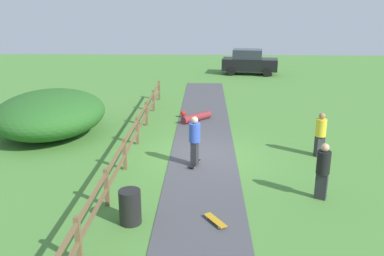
# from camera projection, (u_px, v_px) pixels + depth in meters

# --- Properties ---
(ground_plane) EXTENTS (60.00, 60.00, 0.00)m
(ground_plane) POSITION_uv_depth(u_px,v_px,m) (203.00, 156.00, 14.91)
(ground_plane) COLOR #4C8438
(asphalt_path) EXTENTS (2.40, 28.00, 0.02)m
(asphalt_path) POSITION_uv_depth(u_px,v_px,m) (203.00, 156.00, 14.91)
(asphalt_path) COLOR #47474C
(asphalt_path) RESTS_ON ground_plane
(wooden_fence) EXTENTS (0.12, 18.12, 1.10)m
(wooden_fence) POSITION_uv_depth(u_px,v_px,m) (131.00, 138.00, 14.80)
(wooden_fence) COLOR brown
(wooden_fence) RESTS_ON ground_plane
(bush_large) EXTENTS (4.45, 5.33, 1.85)m
(bush_large) POSITION_uv_depth(u_px,v_px,m) (50.00, 113.00, 17.13)
(bush_large) COLOR #286023
(bush_large) RESTS_ON ground_plane
(trash_bin) EXTENTS (0.56, 0.56, 0.90)m
(trash_bin) POSITION_uv_depth(u_px,v_px,m) (130.00, 207.00, 10.30)
(trash_bin) COLOR black
(trash_bin) RESTS_ON ground_plane
(skater_riding) EXTENTS (0.47, 0.82, 1.73)m
(skater_riding) POSITION_uv_depth(u_px,v_px,m) (195.00, 139.00, 13.77)
(skater_riding) COLOR black
(skater_riding) RESTS_ON asphalt_path
(skater_fallen) EXTENTS (1.51, 1.51, 0.36)m
(skater_fallen) POSITION_uv_depth(u_px,v_px,m) (195.00, 117.00, 19.28)
(skater_fallen) COLOR maroon
(skater_fallen) RESTS_ON asphalt_path
(skateboard_loose) EXTENTS (0.60, 0.78, 0.08)m
(skateboard_loose) POSITION_uv_depth(u_px,v_px,m) (215.00, 220.00, 10.37)
(skateboard_loose) COLOR #BF8C19
(skateboard_loose) RESTS_ON asphalt_path
(bystander_yellow) EXTENTS (0.50, 0.50, 1.63)m
(bystander_yellow) POSITION_uv_depth(u_px,v_px,m) (321.00, 133.00, 14.71)
(bystander_yellow) COLOR #2D2D33
(bystander_yellow) RESTS_ON ground_plane
(bystander_black) EXTENTS (0.51, 0.51, 1.67)m
(bystander_black) POSITION_uv_depth(u_px,v_px,m) (323.00, 169.00, 11.46)
(bystander_black) COLOR #2D2D33
(bystander_black) RESTS_ON ground_plane
(parked_car_black) EXTENTS (4.40, 2.45, 1.92)m
(parked_car_black) POSITION_uv_depth(u_px,v_px,m) (249.00, 62.00, 31.59)
(parked_car_black) COLOR black
(parked_car_black) RESTS_ON ground_plane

